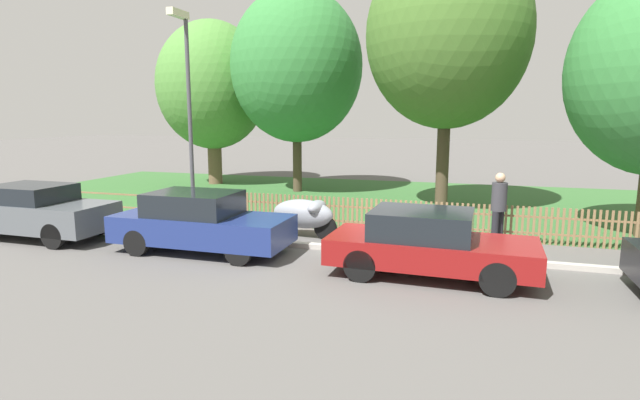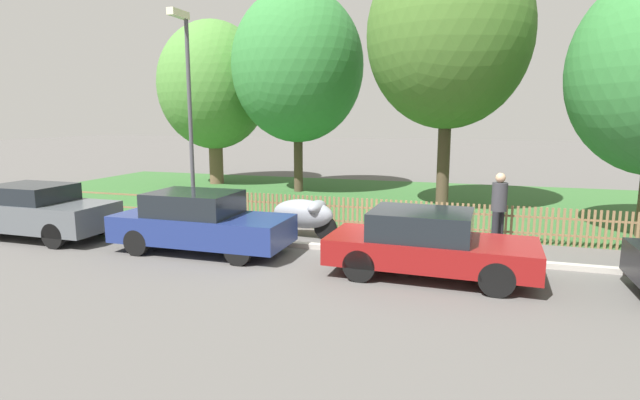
{
  "view_description": "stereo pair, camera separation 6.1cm",
  "coord_description": "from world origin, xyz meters",
  "px_view_note": "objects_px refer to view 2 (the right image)",
  "views": [
    {
      "loc": [
        1.51,
        -11.24,
        3.22
      ],
      "look_at": [
        -2.21,
        0.76,
        1.1
      ],
      "focal_mm": 28.0,
      "sensor_mm": 36.0,
      "label": 1
    },
    {
      "loc": [
        1.57,
        -11.22,
        3.22
      ],
      "look_at": [
        -2.21,
        0.76,
        1.1
      ],
      "focal_mm": 28.0,
      "sensor_mm": 36.0,
      "label": 2
    }
  ],
  "objects_px": {
    "tree_nearest_kerb": "(214,86)",
    "street_lamp": "(187,98)",
    "parked_car_silver_hatchback": "(37,211)",
    "covered_motorcycle": "(304,214)",
    "tree_mid_park": "(449,35)",
    "pedestrian_by_lamp": "(499,205)",
    "tree_behind_motorcycle": "(298,66)",
    "parked_car_black_saloon": "(200,222)",
    "parked_car_navy_estate": "(428,243)"
  },
  "relations": [
    {
      "from": "parked_car_silver_hatchback",
      "to": "tree_nearest_kerb",
      "type": "bearing_deg",
      "value": 94.78
    },
    {
      "from": "street_lamp",
      "to": "tree_mid_park",
      "type": "bearing_deg",
      "value": 41.66
    },
    {
      "from": "parked_car_black_saloon",
      "to": "parked_car_silver_hatchback",
      "type": "bearing_deg",
      "value": -179.21
    },
    {
      "from": "parked_car_silver_hatchback",
      "to": "pedestrian_by_lamp",
      "type": "height_order",
      "value": "pedestrian_by_lamp"
    },
    {
      "from": "parked_car_navy_estate",
      "to": "tree_behind_motorcycle",
      "type": "height_order",
      "value": "tree_behind_motorcycle"
    },
    {
      "from": "covered_motorcycle",
      "to": "tree_behind_motorcycle",
      "type": "bearing_deg",
      "value": 116.0
    },
    {
      "from": "tree_behind_motorcycle",
      "to": "tree_mid_park",
      "type": "relative_size",
      "value": 0.94
    },
    {
      "from": "parked_car_silver_hatchback",
      "to": "tree_behind_motorcycle",
      "type": "distance_m",
      "value": 11.53
    },
    {
      "from": "tree_nearest_kerb",
      "to": "covered_motorcycle",
      "type": "bearing_deg",
      "value": -49.59
    },
    {
      "from": "parked_car_black_saloon",
      "to": "tree_behind_motorcycle",
      "type": "bearing_deg",
      "value": 96.17
    },
    {
      "from": "tree_behind_motorcycle",
      "to": "tree_mid_park",
      "type": "xyz_separation_m",
      "value": [
        6.2,
        -2.48,
        0.62
      ]
    },
    {
      "from": "pedestrian_by_lamp",
      "to": "street_lamp",
      "type": "xyz_separation_m",
      "value": [
        -8.06,
        -1.03,
        2.65
      ]
    },
    {
      "from": "pedestrian_by_lamp",
      "to": "street_lamp",
      "type": "relative_size",
      "value": 0.31
    },
    {
      "from": "tree_nearest_kerb",
      "to": "parked_car_silver_hatchback",
      "type": "bearing_deg",
      "value": -85.73
    },
    {
      "from": "covered_motorcycle",
      "to": "tree_behind_motorcycle",
      "type": "distance_m",
      "value": 9.46
    },
    {
      "from": "parked_car_silver_hatchback",
      "to": "pedestrian_by_lamp",
      "type": "distance_m",
      "value": 12.01
    },
    {
      "from": "parked_car_navy_estate",
      "to": "street_lamp",
      "type": "distance_m",
      "value": 7.52
    },
    {
      "from": "street_lamp",
      "to": "parked_car_black_saloon",
      "type": "bearing_deg",
      "value": -53.1
    },
    {
      "from": "parked_car_black_saloon",
      "to": "street_lamp",
      "type": "bearing_deg",
      "value": 126.82
    },
    {
      "from": "tree_behind_motorcycle",
      "to": "street_lamp",
      "type": "height_order",
      "value": "tree_behind_motorcycle"
    },
    {
      "from": "tree_behind_motorcycle",
      "to": "street_lamp",
      "type": "relative_size",
      "value": 1.43
    },
    {
      "from": "tree_behind_motorcycle",
      "to": "pedestrian_by_lamp",
      "type": "height_order",
      "value": "tree_behind_motorcycle"
    },
    {
      "from": "parked_car_navy_estate",
      "to": "tree_behind_motorcycle",
      "type": "bearing_deg",
      "value": 124.2
    },
    {
      "from": "tree_mid_park",
      "to": "pedestrian_by_lamp",
      "type": "relative_size",
      "value": 4.87
    },
    {
      "from": "tree_nearest_kerb",
      "to": "street_lamp",
      "type": "height_order",
      "value": "tree_nearest_kerb"
    },
    {
      "from": "parked_car_silver_hatchback",
      "to": "tree_nearest_kerb",
      "type": "relative_size",
      "value": 0.54
    },
    {
      "from": "tree_nearest_kerb",
      "to": "parked_car_navy_estate",
      "type": "bearing_deg",
      "value": -45.66
    },
    {
      "from": "tree_nearest_kerb",
      "to": "pedestrian_by_lamp",
      "type": "xyz_separation_m",
      "value": [
        12.51,
        -8.35,
        -3.57
      ]
    },
    {
      "from": "parked_car_black_saloon",
      "to": "street_lamp",
      "type": "distance_m",
      "value": 3.63
    },
    {
      "from": "tree_nearest_kerb",
      "to": "street_lamp",
      "type": "bearing_deg",
      "value": -64.58
    },
    {
      "from": "tree_nearest_kerb",
      "to": "street_lamp",
      "type": "relative_size",
      "value": 1.29
    },
    {
      "from": "parked_car_black_saloon",
      "to": "covered_motorcycle",
      "type": "height_order",
      "value": "parked_car_black_saloon"
    },
    {
      "from": "parked_car_silver_hatchback",
      "to": "parked_car_black_saloon",
      "type": "height_order",
      "value": "parked_car_black_saloon"
    },
    {
      "from": "covered_motorcycle",
      "to": "tree_nearest_kerb",
      "type": "distance_m",
      "value": 12.38
    },
    {
      "from": "parked_car_silver_hatchback",
      "to": "tree_mid_park",
      "type": "distance_m",
      "value": 13.48
    },
    {
      "from": "tree_mid_park",
      "to": "street_lamp",
      "type": "height_order",
      "value": "tree_mid_park"
    },
    {
      "from": "covered_motorcycle",
      "to": "street_lamp",
      "type": "xyz_separation_m",
      "value": [
        -3.15,
        -0.45,
        3.05
      ]
    },
    {
      "from": "tree_nearest_kerb",
      "to": "pedestrian_by_lamp",
      "type": "distance_m",
      "value": 15.46
    },
    {
      "from": "parked_car_silver_hatchback",
      "to": "covered_motorcycle",
      "type": "bearing_deg",
      "value": 18.46
    },
    {
      "from": "parked_car_silver_hatchback",
      "to": "parked_car_black_saloon",
      "type": "xyz_separation_m",
      "value": [
        4.88,
        0.07,
        -0.01
      ]
    },
    {
      "from": "parked_car_navy_estate",
      "to": "street_lamp",
      "type": "relative_size",
      "value": 0.7
    },
    {
      "from": "parked_car_silver_hatchback",
      "to": "tree_nearest_kerb",
      "type": "height_order",
      "value": "tree_nearest_kerb"
    },
    {
      "from": "parked_car_silver_hatchback",
      "to": "street_lamp",
      "type": "height_order",
      "value": "street_lamp"
    },
    {
      "from": "tree_nearest_kerb",
      "to": "street_lamp",
      "type": "xyz_separation_m",
      "value": [
        4.46,
        -9.38,
        -0.92
      ]
    },
    {
      "from": "tree_behind_motorcycle",
      "to": "tree_mid_park",
      "type": "height_order",
      "value": "tree_mid_park"
    },
    {
      "from": "tree_behind_motorcycle",
      "to": "street_lamp",
      "type": "bearing_deg",
      "value": -91.27
    },
    {
      "from": "parked_car_silver_hatchback",
      "to": "covered_motorcycle",
      "type": "xyz_separation_m",
      "value": [
        6.77,
        2.19,
        -0.1
      ]
    },
    {
      "from": "covered_motorcycle",
      "to": "street_lamp",
      "type": "relative_size",
      "value": 0.33
    },
    {
      "from": "covered_motorcycle",
      "to": "pedestrian_by_lamp",
      "type": "distance_m",
      "value": 4.96
    },
    {
      "from": "covered_motorcycle",
      "to": "street_lamp",
      "type": "distance_m",
      "value": 4.41
    }
  ]
}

